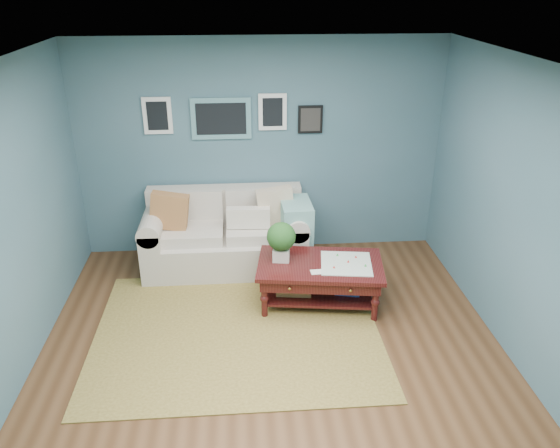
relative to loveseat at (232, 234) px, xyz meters
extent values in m
plane|color=brown|center=(0.38, -2.03, -0.42)|extent=(5.00, 5.00, 0.00)
plane|color=white|center=(0.38, -2.03, 2.28)|extent=(5.00, 5.00, 0.00)
cube|color=#385C67|center=(0.38, 0.47, 0.93)|extent=(4.50, 0.02, 2.70)
cube|color=#385C67|center=(2.63, -2.03, 0.93)|extent=(0.02, 5.00, 2.70)
cube|color=#5A9097|center=(-0.09, 0.45, 1.33)|extent=(0.72, 0.03, 0.50)
cube|color=black|center=(-0.09, 0.43, 1.33)|extent=(0.60, 0.01, 0.38)
cube|color=white|center=(-0.84, 0.45, 1.38)|extent=(0.34, 0.03, 0.44)
cube|color=white|center=(0.53, 0.45, 1.40)|extent=(0.34, 0.03, 0.44)
cube|color=black|center=(0.99, 0.45, 1.30)|extent=(0.30, 0.03, 0.34)
cube|color=brown|center=(0.04, -1.44, -0.42)|extent=(2.88, 2.30, 0.01)
cube|color=beige|center=(-0.09, -0.04, -0.21)|extent=(1.46, 0.91, 0.43)
cube|color=beige|center=(-0.09, 0.31, 0.26)|extent=(1.91, 0.23, 0.49)
cube|color=beige|center=(-0.94, -0.04, -0.10)|extent=(0.25, 0.91, 0.64)
cube|color=beige|center=(0.77, -0.04, -0.10)|extent=(0.25, 0.91, 0.64)
cylinder|color=beige|center=(-0.94, -0.04, 0.22)|extent=(0.27, 0.91, 0.27)
cylinder|color=beige|center=(0.77, -0.04, 0.22)|extent=(0.27, 0.91, 0.27)
cube|color=beige|center=(-0.48, -0.10, 0.08)|extent=(0.74, 0.58, 0.13)
cube|color=beige|center=(0.30, -0.10, 0.08)|extent=(0.74, 0.58, 0.13)
cube|color=beige|center=(-0.48, 0.19, 0.33)|extent=(0.74, 0.12, 0.37)
cube|color=beige|center=(0.30, 0.19, 0.33)|extent=(0.74, 0.12, 0.37)
cube|color=#B06734|center=(-0.73, -0.09, 0.37)|extent=(0.50, 0.18, 0.49)
cube|color=beige|center=(0.53, -0.02, 0.37)|extent=(0.49, 0.18, 0.48)
cube|color=beige|center=(0.20, -0.14, 0.28)|extent=(0.51, 0.12, 0.25)
cube|color=#7AADA2|center=(0.77, -0.16, 0.05)|extent=(0.35, 0.57, 0.82)
cube|color=black|center=(0.95, -0.96, 0.06)|extent=(1.43, 0.96, 0.04)
cube|color=black|center=(0.95, -0.96, -0.03)|extent=(1.33, 0.86, 0.13)
cube|color=black|center=(0.95, -0.96, -0.30)|extent=(1.21, 0.73, 0.03)
sphere|color=gold|center=(0.59, -1.27, -0.03)|extent=(0.03, 0.03, 0.03)
sphere|color=gold|center=(1.21, -1.36, -0.03)|extent=(0.03, 0.03, 0.03)
cylinder|color=black|center=(0.33, -1.18, -0.19)|extent=(0.07, 0.07, 0.46)
cylinder|color=black|center=(1.48, -1.34, -0.19)|extent=(0.07, 0.07, 0.46)
cylinder|color=black|center=(0.41, -0.58, -0.19)|extent=(0.07, 0.07, 0.46)
cylinder|color=black|center=(1.56, -0.74, -0.19)|extent=(0.07, 0.07, 0.46)
cube|color=silver|center=(0.54, -0.84, 0.15)|extent=(0.20, 0.20, 0.13)
sphere|color=#1C4619|center=(0.54, -0.84, 0.36)|extent=(0.31, 0.31, 0.31)
cube|color=silver|center=(1.22, -1.00, 0.08)|extent=(0.60, 0.60, 0.01)
cube|color=#9D6F4B|center=(0.67, -0.92, -0.17)|extent=(0.41, 0.32, 0.22)
cube|color=navy|center=(1.26, -0.98, -0.22)|extent=(0.29, 0.24, 0.12)
camera|label=1|loc=(0.12, -6.06, 2.92)|focal=35.00mm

